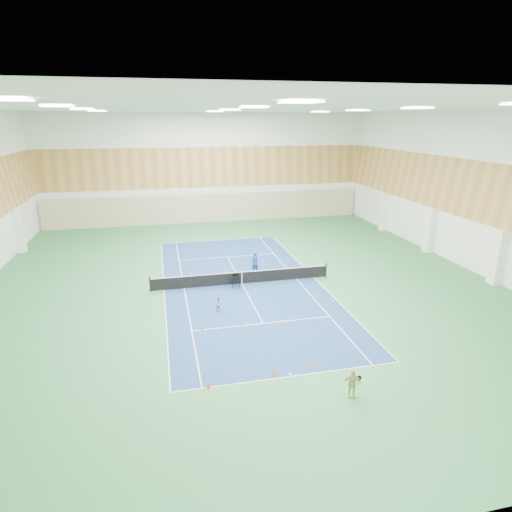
% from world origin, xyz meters
% --- Properties ---
extents(ground, '(40.00, 40.00, 0.00)m').
position_xyz_m(ground, '(0.00, 0.00, 0.00)').
color(ground, '#307040').
rests_on(ground, ground).
extents(room_shell, '(36.00, 40.00, 12.00)m').
position_xyz_m(room_shell, '(0.00, 0.00, 6.00)').
color(room_shell, white).
rests_on(room_shell, ground).
extents(wood_cladding, '(36.00, 40.00, 8.00)m').
position_xyz_m(wood_cladding, '(0.00, 0.00, 8.00)').
color(wood_cladding, '#C58A49').
rests_on(wood_cladding, room_shell).
extents(ceiling_light_grid, '(21.40, 25.40, 0.06)m').
position_xyz_m(ceiling_light_grid, '(0.00, 0.00, 11.92)').
color(ceiling_light_grid, white).
rests_on(ceiling_light_grid, room_shell).
extents(court_surface, '(10.97, 23.77, 0.01)m').
position_xyz_m(court_surface, '(0.00, 0.00, 0.01)').
color(court_surface, navy).
rests_on(court_surface, ground).
extents(tennis_balls_scatter, '(10.57, 22.77, 0.07)m').
position_xyz_m(tennis_balls_scatter, '(0.00, 0.00, 0.05)').
color(tennis_balls_scatter, yellow).
rests_on(tennis_balls_scatter, ground).
extents(tennis_net, '(12.80, 0.10, 1.10)m').
position_xyz_m(tennis_net, '(0.00, 0.00, 0.55)').
color(tennis_net, black).
rests_on(tennis_net, ground).
extents(back_curtain, '(35.40, 0.16, 3.20)m').
position_xyz_m(back_curtain, '(0.00, 19.75, 1.60)').
color(back_curtain, '#C6B793').
rests_on(back_curtain, ground).
extents(coach, '(0.74, 0.63, 1.71)m').
position_xyz_m(coach, '(1.41, 2.04, 0.85)').
color(coach, '#21419B').
rests_on(coach, ground).
extents(child_court, '(0.60, 0.54, 1.00)m').
position_xyz_m(child_court, '(-2.24, -4.20, 0.50)').
color(child_court, '#9C9CA4').
rests_on(child_court, ground).
extents(child_apron, '(0.83, 0.52, 1.32)m').
position_xyz_m(child_apron, '(2.04, -13.88, 0.66)').
color(child_apron, tan).
rests_on(child_apron, ground).
extents(ball_cart, '(0.61, 0.61, 0.99)m').
position_xyz_m(ball_cart, '(-0.55, -0.60, 0.49)').
color(ball_cart, black).
rests_on(ball_cart, ground).
extents(cone_svc_a, '(0.17, 0.17, 0.19)m').
position_xyz_m(cone_svc_a, '(-3.53, -6.40, 0.09)').
color(cone_svc_a, '#E8530C').
rests_on(cone_svc_a, ground).
extents(cone_svc_b, '(0.18, 0.18, 0.20)m').
position_xyz_m(cone_svc_b, '(-1.28, -6.31, 0.10)').
color(cone_svc_b, '#FF530D').
rests_on(cone_svc_b, ground).
extents(cone_svc_c, '(0.20, 0.20, 0.22)m').
position_xyz_m(cone_svc_c, '(1.08, -6.93, 0.11)').
color(cone_svc_c, '#EC440C').
rests_on(cone_svc_c, ground).
extents(cone_svc_d, '(0.19, 0.19, 0.21)m').
position_xyz_m(cone_svc_d, '(3.11, -6.97, 0.11)').
color(cone_svc_d, red).
rests_on(cone_svc_d, ground).
extents(cone_base_a, '(0.21, 0.21, 0.23)m').
position_xyz_m(cone_base_a, '(-3.83, -11.87, 0.12)').
color(cone_base_a, '#F33F0C').
rests_on(cone_base_a, ground).
extents(cone_base_b, '(0.22, 0.22, 0.25)m').
position_xyz_m(cone_base_b, '(-0.74, -11.48, 0.12)').
color(cone_base_b, '#DF610B').
rests_on(cone_base_b, ground).
extents(cone_base_c, '(0.21, 0.21, 0.23)m').
position_xyz_m(cone_base_c, '(1.33, -11.33, 0.12)').
color(cone_base_c, orange).
rests_on(cone_base_c, ground).
extents(cone_base_d, '(0.20, 0.20, 0.22)m').
position_xyz_m(cone_base_d, '(3.57, -11.41, 0.11)').
color(cone_base_d, '#EF430C').
rests_on(cone_base_d, ground).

